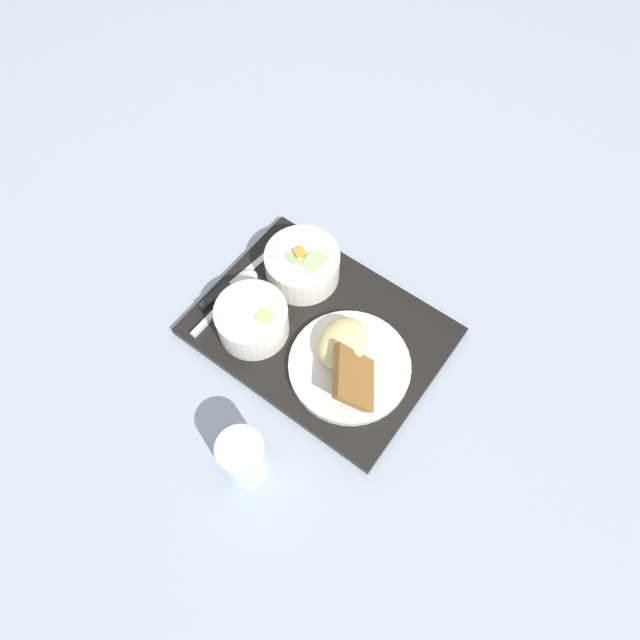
{
  "coord_description": "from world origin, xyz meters",
  "views": [
    {
      "loc": [
        0.28,
        -0.31,
        0.83
      ],
      "look_at": [
        0.0,
        0.0,
        0.04
      ],
      "focal_mm": 32.0,
      "sensor_mm": 36.0,
      "label": 1
    }
  ],
  "objects_px": {
    "knife": "(227,287)",
    "spoon": "(237,289)",
    "bowl_soup": "(252,319)",
    "plate_main": "(348,360)",
    "bowl_salad": "(302,264)",
    "glass_water": "(244,458)"
  },
  "relations": [
    {
      "from": "bowl_soup",
      "to": "plate_main",
      "type": "height_order",
      "value": "plate_main"
    },
    {
      "from": "plate_main",
      "to": "knife",
      "type": "relative_size",
      "value": 1.03
    },
    {
      "from": "glass_water",
      "to": "bowl_soup",
      "type": "bearing_deg",
      "value": 132.08
    },
    {
      "from": "knife",
      "to": "spoon",
      "type": "relative_size",
      "value": 1.2
    },
    {
      "from": "bowl_salad",
      "to": "spoon",
      "type": "xyz_separation_m",
      "value": [
        -0.06,
        -0.1,
        -0.03
      ]
    },
    {
      "from": "plate_main",
      "to": "glass_water",
      "type": "xyz_separation_m",
      "value": [
        -0.01,
        -0.21,
        0.01
      ]
    },
    {
      "from": "bowl_salad",
      "to": "glass_water",
      "type": "bearing_deg",
      "value": -61.4
    },
    {
      "from": "bowl_salad",
      "to": "bowl_soup",
      "type": "bearing_deg",
      "value": -84.34
    },
    {
      "from": "spoon",
      "to": "bowl_salad",
      "type": "bearing_deg",
      "value": -36.72
    },
    {
      "from": "bowl_soup",
      "to": "plate_main",
      "type": "distance_m",
      "value": 0.16
    },
    {
      "from": "glass_water",
      "to": "knife",
      "type": "bearing_deg",
      "value": 141.57
    },
    {
      "from": "bowl_soup",
      "to": "spoon",
      "type": "relative_size",
      "value": 0.74
    },
    {
      "from": "spoon",
      "to": "glass_water",
      "type": "distance_m",
      "value": 0.29
    },
    {
      "from": "spoon",
      "to": "glass_water",
      "type": "relative_size",
      "value": 1.69
    },
    {
      "from": "plate_main",
      "to": "spoon",
      "type": "distance_m",
      "value": 0.22
    },
    {
      "from": "knife",
      "to": "spoon",
      "type": "distance_m",
      "value": 0.02
    },
    {
      "from": "bowl_salad",
      "to": "spoon",
      "type": "bearing_deg",
      "value": -121.63
    },
    {
      "from": "knife",
      "to": "bowl_soup",
      "type": "bearing_deg",
      "value": -104.9
    },
    {
      "from": "knife",
      "to": "glass_water",
      "type": "xyz_separation_m",
      "value": [
        0.23,
        -0.18,
        0.02
      ]
    },
    {
      "from": "bowl_salad",
      "to": "glass_water",
      "type": "relative_size",
      "value": 1.36
    },
    {
      "from": "bowl_soup",
      "to": "knife",
      "type": "bearing_deg",
      "value": 164.4
    },
    {
      "from": "bowl_salad",
      "to": "plate_main",
      "type": "relative_size",
      "value": 0.65
    }
  ]
}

